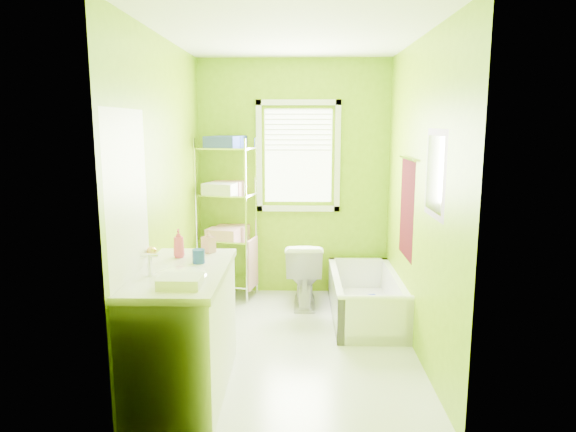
{
  "coord_description": "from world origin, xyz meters",
  "views": [
    {
      "loc": [
        0.06,
        -4.23,
        1.91
      ],
      "look_at": [
        -0.04,
        0.25,
        1.1
      ],
      "focal_mm": 32.0,
      "sensor_mm": 36.0,
      "label": 1
    }
  ],
  "objects_px": {
    "bathtub": "(365,304)",
    "wire_shelf_unit": "(228,200)",
    "toilet": "(304,273)",
    "vanity": "(183,328)"
  },
  "relations": [
    {
      "from": "vanity",
      "to": "bathtub",
      "type": "bearing_deg",
      "value": 44.35
    },
    {
      "from": "toilet",
      "to": "wire_shelf_unit",
      "type": "bearing_deg",
      "value": -16.52
    },
    {
      "from": "bathtub",
      "to": "toilet",
      "type": "xyz_separation_m",
      "value": [
        -0.61,
        0.37,
        0.2
      ]
    },
    {
      "from": "toilet",
      "to": "wire_shelf_unit",
      "type": "xyz_separation_m",
      "value": [
        -0.83,
        0.26,
        0.74
      ]
    },
    {
      "from": "vanity",
      "to": "wire_shelf_unit",
      "type": "bearing_deg",
      "value": 88.89
    },
    {
      "from": "bathtub",
      "to": "vanity",
      "type": "bearing_deg",
      "value": -135.65
    },
    {
      "from": "vanity",
      "to": "wire_shelf_unit",
      "type": "distance_m",
      "value": 2.16
    },
    {
      "from": "bathtub",
      "to": "toilet",
      "type": "bearing_deg",
      "value": 148.47
    },
    {
      "from": "vanity",
      "to": "toilet",
      "type": "bearing_deg",
      "value": 64.36
    },
    {
      "from": "bathtub",
      "to": "wire_shelf_unit",
      "type": "height_order",
      "value": "wire_shelf_unit"
    }
  ]
}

